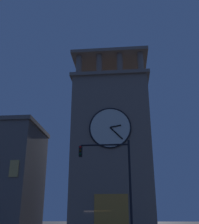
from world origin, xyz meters
The scene contains 2 objects.
clocktower centered at (-1.33, -3.08, 8.99)m, with size 8.96×9.15×23.09m.
traffic_signal_near centered at (-2.06, 9.75, 4.60)m, with size 3.54×0.41×6.95m.
Camera 1 is at (-2.78, 28.39, 1.99)m, focal length 44.18 mm.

